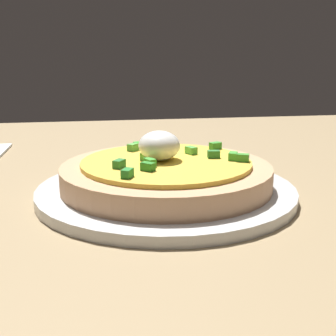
# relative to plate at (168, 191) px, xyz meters

# --- Properties ---
(dining_table) EXTENTS (1.14, 0.90, 0.03)m
(dining_table) POSITION_rel_plate_xyz_m (-0.07, 0.08, -0.02)
(dining_table) COLOR #98805A
(dining_table) RESTS_ON ground
(plate) EXTENTS (0.27, 0.27, 0.01)m
(plate) POSITION_rel_plate_xyz_m (0.00, 0.00, 0.00)
(plate) COLOR silver
(plate) RESTS_ON dining_table
(pizza) EXTENTS (0.22, 0.22, 0.06)m
(pizza) POSITION_rel_plate_xyz_m (-0.00, 0.00, 0.02)
(pizza) COLOR tan
(pizza) RESTS_ON plate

